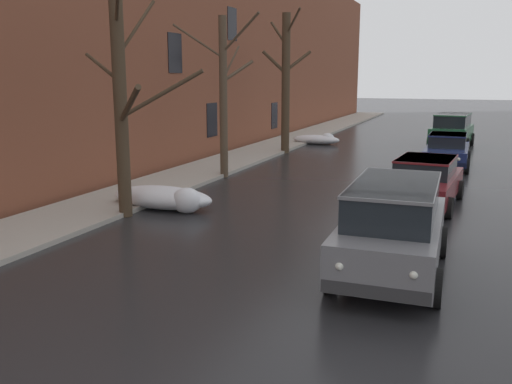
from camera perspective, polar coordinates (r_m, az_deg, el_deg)
The scene contains 11 objects.
left_sidewalk_slab at distance 21.70m, azimuth -6.75°, elevation 1.78°, with size 2.64×80.00×0.13m, color #A8A399.
brick_townhouse_facade at distance 22.36m, azimuth -11.37°, elevation 15.93°, with size 0.63×80.00×11.01m.
snow_bank_near_corner_left at distance 32.03m, azimuth 6.44°, elevation 5.41°, with size 2.70×1.06×0.66m.
snow_bank_mid_block_left at distance 16.35m, azimuth -9.21°, elevation -0.63°, with size 3.19×1.27×0.73m.
bare_tree_second_along_sidewalk at distance 15.35m, azimuth -13.57°, elevation 8.57°, with size 3.43×3.01×5.93m.
bare_tree_mid_block at distance 21.13m, azimuth -3.31°, elevation 10.08°, with size 3.04×2.68×6.04m.
bare_tree_far_down_block at distance 28.03m, azimuth 3.08°, elevation 11.33°, with size 2.21×1.82×6.98m.
suv_grey_approaching_near_lane at distance 11.10m, azimuth 13.94°, elevation -3.30°, with size 2.07×4.61×1.82m.
sedan_maroon_parked_kerbside_close at distance 17.39m, azimuth 16.95°, elevation 1.17°, with size 2.26×4.55×1.42m.
sedan_darkblue_parked_kerbside_mid at distance 25.00m, azimuth 19.08°, elevation 4.14°, with size 1.92×4.34×1.42m.
suv_green_parked_far_down_block at distance 32.33m, azimuth 19.55°, elevation 6.13°, with size 2.37×4.57×1.82m.
Camera 1 is at (3.55, -0.82, 3.82)m, focal length 38.82 mm.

